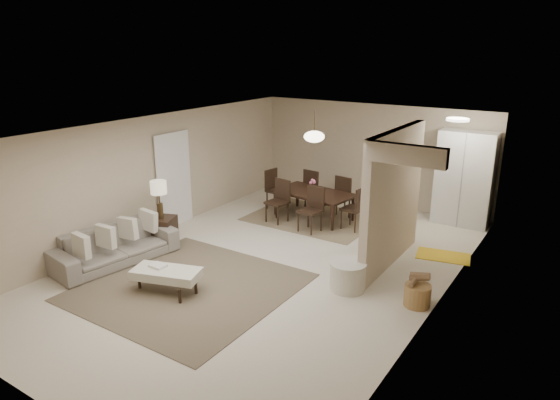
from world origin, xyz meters
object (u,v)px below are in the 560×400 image
Objects in this scene: side_table at (162,231)px; sofa at (115,246)px; pantry_cabinet at (465,179)px; ottoman_bench at (166,274)px; wicker_basket at (417,295)px; dining_table at (313,205)px; round_pouf at (348,276)px.

sofa is at bearing -92.56° from side_table.
pantry_cabinet reaches higher than sofa.
ottoman_bench is (-3.17, -5.94, -0.74)m from pantry_cabinet.
sofa reaches higher than wicker_basket.
sofa is 1.12m from side_table.
wicker_basket is (0.40, -4.15, -0.88)m from pantry_cabinet.
wicker_basket is 4.27m from dining_table.
side_table is 0.31× the size of dining_table.
side_table is at bearing -175.86° from wicker_basket.
pantry_cabinet is 1.75× the size of ottoman_bench.
dining_table reaches higher than ottoman_bench.
dining_table is at bearing 141.88° from wicker_basket.
side_table is 3.50m from dining_table.
ottoman_bench is (1.63, -0.30, -0.02)m from sofa.
wicker_basket is at bearing 5.01° from round_pouf.
pantry_cabinet is at bearing -31.49° from sofa.
sofa is 4.52m from dining_table.
ottoman_bench is 2.94× the size of wicker_basket.
round_pouf is at bearing -43.70° from dining_table.
round_pouf is (-0.74, -4.25, -0.81)m from pantry_cabinet.
pantry_cabinet is at bearing 34.38° from dining_table.
pantry_cabinet reaches higher than dining_table.
sofa reaches higher than dining_table.
sofa reaches higher than round_pouf.
pantry_cabinet reaches higher than ottoman_bench.
round_pouf is (4.06, 1.39, -0.09)m from sofa.
side_table is 0.93× the size of round_pouf.
dining_table is at bearing -15.15° from sofa.
wicker_basket is (5.15, 0.37, -0.11)m from side_table.
pantry_cabinet is at bearing 95.51° from wicker_basket.
ottoman_bench is 0.66× the size of dining_table.
round_pouf is at bearing -62.19° from sofa.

